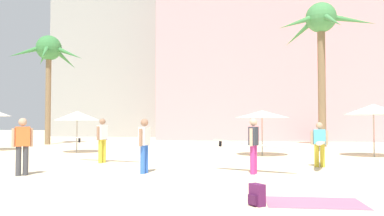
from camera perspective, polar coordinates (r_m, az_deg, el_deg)
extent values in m
plane|color=beige|center=(6.93, -12.96, -15.57)|extent=(120.00, 120.00, 0.00)
cube|color=pink|center=(37.37, 13.20, 8.93)|extent=(21.98, 9.32, 17.46)
cube|color=gray|center=(48.54, -9.78, 14.10)|extent=(13.62, 11.77, 30.27)
cylinder|color=brown|center=(28.93, -20.93, 1.72)|extent=(0.38, 0.38, 6.95)
sphere|color=#387A3D|center=(29.36, -20.84, 8.50)|extent=(1.78, 1.78, 1.78)
cone|color=#387A3D|center=(28.51, -18.23, 7.90)|extent=(2.32, 0.47, 1.23)
cone|color=#387A3D|center=(30.16, -18.67, 7.05)|extent=(1.17, 2.20, 1.52)
cone|color=#387A3D|center=(30.75, -21.53, 7.21)|extent=(1.89, 1.93, 1.23)
cone|color=#387A3D|center=(29.12, -23.86, 7.77)|extent=(2.05, 1.75, 1.22)
cone|color=#387A3D|center=(27.85, -21.37, 7.89)|extent=(1.16, 2.22, 1.48)
cylinder|color=brown|center=(26.14, 19.03, 3.79)|extent=(0.50, 0.50, 8.50)
sphere|color=#428447|center=(26.90, 18.92, 12.82)|extent=(1.98, 1.98, 1.98)
cone|color=#428447|center=(26.86, 23.05, 12.11)|extent=(2.92, 0.93, 1.14)
cone|color=#428447|center=(28.45, 18.83, 10.58)|extent=(0.79, 2.77, 1.76)
cone|color=#428447|center=(27.77, 15.97, 10.83)|extent=(2.23, 2.24, 1.78)
cone|color=#428447|center=(25.73, 15.60, 12.34)|extent=(2.72, 1.73, 1.40)
cone|color=#428447|center=(25.15, 20.44, 12.36)|extent=(1.00, 2.79, 1.69)
cylinder|color=gray|center=(19.38, 25.80, -3.06)|extent=(0.06, 0.06, 2.45)
cone|color=beige|center=(19.38, 25.76, -0.18)|extent=(2.60, 2.60, 0.50)
cylinder|color=gray|center=(18.26, 10.57, -3.76)|extent=(0.06, 0.06, 2.16)
cone|color=beige|center=(18.26, 10.55, -0.91)|extent=(2.57, 2.57, 0.35)
cylinder|color=gray|center=(20.70, -17.01, -3.47)|extent=(0.06, 0.06, 2.18)
cone|color=white|center=(20.70, -16.99, -1.12)|extent=(2.33, 2.33, 0.48)
cube|color=#EF6684|center=(8.11, 18.02, -13.48)|extent=(1.95, 1.18, 0.01)
cube|color=#531C49|center=(7.57, 9.83, -12.81)|extent=(0.33, 0.34, 0.42)
cube|color=#42163A|center=(7.51, 9.13, -13.55)|extent=(0.18, 0.20, 0.18)
cylinder|color=#B7337F|center=(12.07, 9.44, -7.64)|extent=(0.20, 0.20, 0.90)
cylinder|color=#B7337F|center=(11.88, 9.16, -7.74)|extent=(0.20, 0.20, 0.90)
cube|color=#333842|center=(11.93, 9.28, -4.18)|extent=(0.33, 0.45, 0.57)
sphere|color=#D1A889|center=(11.92, 9.27, -2.13)|extent=(0.30, 0.30, 0.24)
cylinder|color=#D1A889|center=(12.17, 9.63, -4.30)|extent=(0.12, 0.12, 0.54)
cylinder|color=#D1A889|center=(11.69, 8.92, -4.40)|extent=(0.12, 0.12, 0.54)
ellipsoid|color=beige|center=(12.24, 9.30, -5.45)|extent=(2.83, 1.20, 0.31)
ellipsoid|color=#4085C4|center=(12.24, 9.30, -5.45)|extent=(2.85, 1.23, 0.28)
cube|color=black|center=(12.65, 4.30, -5.42)|extent=(0.11, 0.05, 0.19)
cylinder|color=gold|center=(15.47, -13.19, -6.34)|extent=(0.20, 0.20, 0.92)
cylinder|color=gold|center=(15.32, -13.68, -6.38)|extent=(0.20, 0.20, 0.92)
cube|color=white|center=(15.36, -13.41, -3.58)|extent=(0.33, 0.45, 0.57)
sphere|color=#936B51|center=(15.35, -13.40, -2.00)|extent=(0.30, 0.30, 0.24)
cylinder|color=#936B51|center=(15.55, -12.80, -3.70)|extent=(0.13, 0.13, 0.54)
cylinder|color=#936B51|center=(15.17, -14.04, -3.73)|extent=(0.13, 0.13, 0.54)
ellipsoid|color=white|center=(15.64, -12.99, -4.68)|extent=(3.10, 0.84, 0.20)
ellipsoid|color=#7649D6|center=(15.64, -12.99, -4.68)|extent=(3.11, 0.87, 0.18)
cube|color=black|center=(16.35, -16.67, -4.72)|extent=(0.11, 0.03, 0.18)
cylinder|color=gold|center=(14.33, 18.34, -6.84)|extent=(0.17, 0.17, 0.82)
cylinder|color=gold|center=(14.35, 19.14, -6.82)|extent=(0.17, 0.17, 0.82)
cube|color=#4CB2DB|center=(14.30, 18.71, -4.14)|extent=(0.41, 0.25, 0.53)
sphere|color=tan|center=(14.29, 18.69, -2.52)|extent=(0.26, 0.26, 0.24)
cylinder|color=tan|center=(14.28, 17.71, -4.30)|extent=(0.11, 0.11, 0.50)
cylinder|color=tan|center=(14.33, 19.71, -4.27)|extent=(0.11, 0.11, 0.50)
ellipsoid|color=beige|center=(14.01, 18.91, -4.93)|extent=(0.88, 2.98, 0.10)
ellipsoid|color=red|center=(14.01, 18.91, -4.93)|extent=(0.91, 2.99, 0.08)
cube|color=black|center=(12.84, 18.69, -5.81)|extent=(0.04, 0.10, 0.18)
cylinder|color=#3D3D42|center=(12.57, -23.86, -7.30)|extent=(0.23, 0.23, 0.88)
cylinder|color=#3D3D42|center=(12.54, -24.77, -7.30)|extent=(0.23, 0.23, 0.88)
cube|color=orange|center=(12.51, -24.27, -3.94)|extent=(0.44, 0.43, 0.59)
sphere|color=tan|center=(12.50, -24.24, -1.94)|extent=(0.34, 0.34, 0.24)
cylinder|color=tan|center=(12.54, -23.14, -4.11)|extent=(0.14, 0.14, 0.56)
cylinder|color=tan|center=(12.48, -25.41, -4.09)|extent=(0.14, 0.14, 0.56)
cylinder|color=blue|center=(12.13, -7.01, -7.65)|extent=(0.19, 0.19, 0.89)
cylinder|color=blue|center=(11.95, -7.46, -7.73)|extent=(0.19, 0.19, 0.89)
cube|color=white|center=(11.99, -7.22, -4.22)|extent=(0.29, 0.43, 0.57)
sphere|color=#936B51|center=(11.98, -7.21, -2.19)|extent=(0.28, 0.28, 0.24)
cylinder|color=#936B51|center=(12.21, -6.68, -4.35)|extent=(0.12, 0.12, 0.54)
cylinder|color=#936B51|center=(11.77, -7.78, -4.43)|extent=(0.12, 0.12, 0.54)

